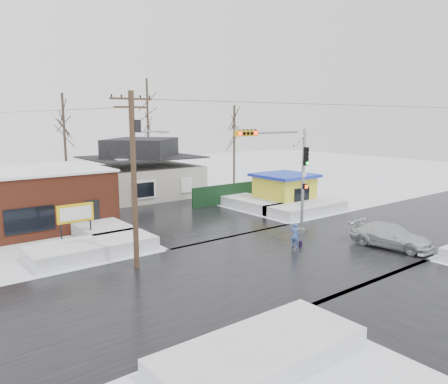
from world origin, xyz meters
TOP-DOWN VIEW (x-y plane):
  - ground at (0.00, 0.00)m, footprint 120.00×120.00m
  - road_ns at (0.00, 0.00)m, footprint 10.00×120.00m
  - road_ew at (0.00, 0.00)m, footprint 120.00×10.00m
  - snowbank_nw at (-9.00, 7.00)m, footprint 7.00×3.00m
  - snowbank_ne at (9.00, 7.00)m, footprint 7.00×3.00m
  - snowbank_sw at (-9.00, -7.00)m, footprint 7.00×3.00m
  - snowbank_nside_w at (-7.00, 12.00)m, footprint 3.00×8.00m
  - snowbank_nside_e at (7.00, 12.00)m, footprint 3.00×8.00m
  - traffic_signal at (2.43, 2.97)m, footprint 6.05×0.68m
  - utility_pole at (-7.93, 3.50)m, footprint 3.15×0.44m
  - brick_building at (-11.00, 15.99)m, footprint 12.20×8.20m
  - marquee_sign at (-9.00, 9.49)m, footprint 2.20×0.21m
  - house at (2.00, 22.00)m, footprint 10.40×8.40m
  - kiosk at (9.50, 9.99)m, footprint 4.60×4.60m
  - fence at (6.50, 14.00)m, footprint 8.00×0.12m
  - tree_far_left at (-4.00, 26.00)m, footprint 3.00×3.00m
  - tree_far_mid at (6.00, 28.00)m, footprint 3.00×3.00m
  - tree_far_right at (12.00, 20.00)m, footprint 3.00×3.00m
  - pedestrian at (1.11, 0.92)m, footprint 0.51×0.64m
  - car at (5.63, -2.62)m, footprint 2.63×5.04m
  - shopping_bag at (1.47, 0.80)m, footprint 0.30×0.21m

SIDE VIEW (x-z plane):
  - ground at x=0.00m, z-range 0.00..0.00m
  - road_ns at x=0.00m, z-range 0.00..0.02m
  - road_ew at x=0.00m, z-range 0.00..0.02m
  - shopping_bag at x=1.47m, z-range 0.00..0.35m
  - snowbank_sw at x=-9.00m, z-range 0.00..0.70m
  - snowbank_nw at x=-9.00m, z-range 0.00..0.80m
  - snowbank_ne at x=9.00m, z-range 0.00..0.80m
  - snowbank_nside_w at x=-7.00m, z-range 0.00..0.80m
  - snowbank_nside_e at x=7.00m, z-range 0.00..0.80m
  - car at x=5.63m, z-range 0.00..1.40m
  - pedestrian at x=1.11m, z-range 0.00..1.53m
  - fence at x=6.50m, z-range 0.00..1.80m
  - kiosk at x=9.50m, z-range 0.03..2.90m
  - marquee_sign at x=-9.00m, z-range 0.65..3.20m
  - brick_building at x=-11.00m, z-range 0.01..4.14m
  - house at x=2.00m, z-range -0.26..5.50m
  - traffic_signal at x=2.43m, z-range 1.04..8.04m
  - utility_pole at x=-7.93m, z-range 0.61..9.61m
  - tree_far_right at x=12.00m, z-range 2.66..11.66m
  - tree_far_left at x=-4.00m, z-range 2.95..12.95m
  - tree_far_mid at x=6.00m, z-range 3.54..15.54m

